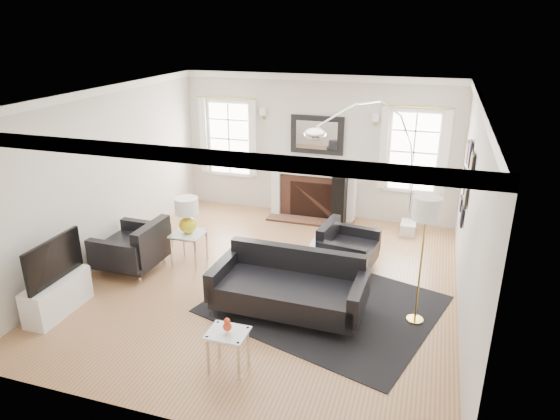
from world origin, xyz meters
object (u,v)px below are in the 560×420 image
(arc_floor_lamp, at_px, (367,166))
(fireplace, at_px, (314,191))
(armchair_right, at_px, (345,249))
(gourd_lamp, at_px, (187,213))
(sofa, at_px, (290,287))
(armchair_left, at_px, (135,248))
(coffee_table, at_px, (334,253))

(arc_floor_lamp, bearing_deg, fireplace, 140.83)
(armchair_right, distance_m, arc_floor_lamp, 1.54)
(gourd_lamp, bearing_deg, arc_floor_lamp, 33.91)
(sofa, xyz_separation_m, armchair_left, (-2.67, 0.41, 0.02))
(fireplace, distance_m, arc_floor_lamp, 1.71)
(coffee_table, bearing_deg, armchair_right, 61.29)
(armchair_right, height_order, coffee_table, armchair_right)
(armchair_right, bearing_deg, sofa, -108.40)
(armchair_left, bearing_deg, sofa, -8.71)
(fireplace, relative_size, gourd_lamp, 2.86)
(fireplace, xyz_separation_m, sofa, (0.54, -3.50, -0.18))
(coffee_table, xyz_separation_m, gourd_lamp, (-2.31, -0.37, 0.54))
(armchair_right, relative_size, arc_floor_lamp, 0.39)
(armchair_left, relative_size, arc_floor_lamp, 0.40)
(sofa, relative_size, coffee_table, 2.41)
(armchair_left, bearing_deg, arc_floor_lamp, 33.49)
(fireplace, xyz_separation_m, armchair_left, (-2.13, -3.09, -0.16))
(armchair_right, xyz_separation_m, arc_floor_lamp, (0.11, 1.10, 1.07))
(fireplace, bearing_deg, armchair_left, -124.57)
(fireplace, xyz_separation_m, coffee_table, (0.90, -2.27, -0.19))
(sofa, height_order, arc_floor_lamp, arc_floor_lamp)
(fireplace, distance_m, sofa, 3.55)
(fireplace, relative_size, coffee_table, 1.98)
(coffee_table, bearing_deg, armchair_left, -164.84)
(coffee_table, xyz_separation_m, arc_floor_lamp, (0.24, 1.34, 1.06))
(armchair_left, distance_m, coffee_table, 3.14)
(armchair_left, height_order, armchair_right, armchair_left)
(fireplace, height_order, armchair_left, fireplace)
(armchair_right, bearing_deg, fireplace, 116.79)
(fireplace, bearing_deg, gourd_lamp, -118.11)
(sofa, height_order, armchair_left, armchair_left)
(fireplace, distance_m, gourd_lamp, 3.02)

